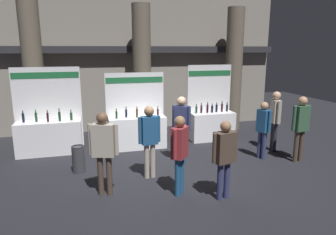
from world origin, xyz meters
TOP-DOWN VIEW (x-y plane):
  - ground_plane at (0.00, 0.00)m, footprint 24.00×24.00m
  - hall_colonnade at (0.00, 4.18)m, footprint 11.01×1.46m
  - exhibitor_booth_0 at (-3.06, 2.10)m, footprint 1.94×0.66m
  - exhibitor_booth_1 at (-0.45, 1.97)m, footprint 1.85×0.66m
  - exhibitor_booth_2 at (2.16, 2.20)m, footprint 1.57×0.66m
  - trash_bin at (-2.21, 0.38)m, footprint 0.32×0.32m
  - visitor_0 at (3.66, -0.40)m, footprint 0.58×0.30m
  - visitor_1 at (2.81, 0.07)m, footprint 0.35×0.44m
  - visitor_2 at (-0.54, -0.41)m, footprint 0.54×0.25m
  - visitor_3 at (0.72, -1.86)m, footprint 0.59×0.34m
  - visitor_4 at (-0.10, -1.44)m, footprint 0.43×0.44m
  - visitor_5 at (0.51, 0.39)m, footprint 0.43×0.39m
  - visitor_6 at (3.53, 0.58)m, footprint 0.29×0.55m
  - visitor_7 at (-1.64, -1.04)m, footprint 0.60×0.36m

SIDE VIEW (x-z plane):
  - ground_plane at x=0.00m, z-range 0.00..0.00m
  - trash_bin at x=-2.21m, z-range 0.00..0.69m
  - exhibitor_booth_1 at x=-0.45m, z-range -0.57..1.77m
  - exhibitor_booth_2 at x=2.16m, z-range -0.66..1.88m
  - exhibitor_booth_0 at x=-3.06m, z-range -0.65..1.89m
  - visitor_1 at x=2.81m, z-range 0.14..1.78m
  - visitor_3 at x=0.72m, z-range 0.17..1.85m
  - visitor_4 at x=-0.10m, z-range 0.17..1.90m
  - visitor_2 at x=-0.54m, z-range 0.17..1.93m
  - visitor_5 at x=0.51m, z-range 0.18..2.01m
  - visitor_6 at x=3.53m, z-range 0.18..2.02m
  - visitor_7 at x=-1.64m, z-range 0.19..2.00m
  - visitor_0 at x=3.66m, z-range 0.19..2.02m
  - hall_colonnade at x=0.00m, z-range -0.12..5.41m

